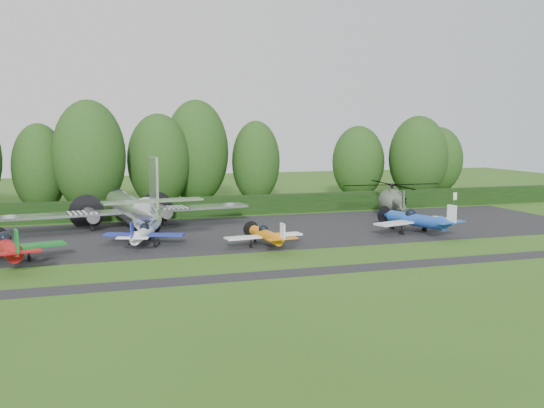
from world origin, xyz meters
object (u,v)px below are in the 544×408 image
object	(u,v)px
transport_plane	(131,209)
light_plane_red	(7,247)
light_plane_orange	(266,235)
helicopter	(392,199)
sign_board	(462,196)
light_plane_white	(143,234)
light_plane_blue	(416,220)

from	to	relation	value
transport_plane	light_plane_red	world-z (taller)	transport_plane
transport_plane	light_plane_orange	size ratio (longest dim) A/B	3.46
light_plane_red	helicopter	xyz separation A→B (m)	(36.14, 12.73, 0.59)
transport_plane	sign_board	world-z (taller)	transport_plane
light_plane_red	sign_board	size ratio (longest dim) A/B	2.90
light_plane_red	light_plane_white	world-z (taller)	light_plane_red
light_plane_white	light_plane_orange	distance (m)	9.75
light_plane_blue	sign_board	size ratio (longest dim) A/B	2.87
light_plane_orange	light_plane_blue	size ratio (longest dim) A/B	0.80
light_plane_blue	sign_board	bearing A→B (deg)	62.03
light_plane_red	light_plane_blue	world-z (taller)	light_plane_red
light_plane_red	helicopter	distance (m)	38.32
transport_plane	helicopter	size ratio (longest dim) A/B	1.82
transport_plane	helicopter	world-z (taller)	transport_plane
light_plane_orange	sign_board	xyz separation A→B (m)	(30.12, 17.85, 0.09)
light_plane_white	helicopter	size ratio (longest dim) A/B	0.53
transport_plane	light_plane_red	distance (m)	14.62
light_plane_white	helicopter	xyz separation A→B (m)	(26.69, 8.74, 0.84)
light_plane_red	light_plane_orange	bearing A→B (deg)	16.89
light_plane_red	sign_board	xyz separation A→B (m)	(48.68, 18.35, -0.18)
light_plane_blue	helicopter	size ratio (longest dim) A/B	0.66
light_plane_red	light_plane_orange	xyz separation A→B (m)	(18.56, 0.50, -0.26)
transport_plane	sign_board	xyz separation A→B (m)	(39.50, 6.99, -0.95)
light_plane_blue	helicopter	bearing A→B (deg)	89.61
light_plane_red	light_plane_blue	size ratio (longest dim) A/B	1.01
light_plane_white	helicopter	world-z (taller)	helicopter
light_plane_white	helicopter	distance (m)	28.10
sign_board	light_plane_red	bearing A→B (deg)	-149.49
light_plane_red	sign_board	world-z (taller)	light_plane_red
transport_plane	helicopter	xyz separation A→B (m)	(26.96, 1.38, -0.19)
light_plane_red	light_plane_blue	bearing A→B (deg)	19.70
light_plane_white	light_plane_red	bearing A→B (deg)	-176.59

